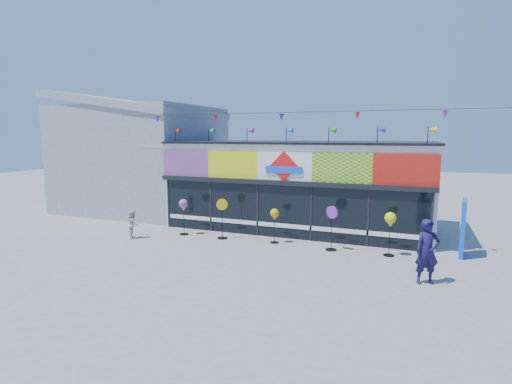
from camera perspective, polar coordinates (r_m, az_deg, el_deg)
The scene contains 11 objects.
ground at distance 14.29m, azimuth -0.31°, elevation -9.80°, with size 80.00×80.00×0.00m, color slate.
kite_shop at distance 19.37m, azimuth 6.30°, elevation 1.11°, with size 16.00×5.70×5.31m.
neighbour_building at distance 24.77m, azimuth -15.93°, elevation 5.06°, with size 8.18×7.20×6.87m.
blue_sign at distance 16.39m, azimuth 27.46°, elevation -4.57°, with size 0.28×1.06×2.10m.
spinner_0 at distance 17.93m, azimuth -10.31°, elevation -2.01°, with size 0.41×0.41×1.60m.
spinner_1 at distance 17.09m, azimuth -4.85°, elevation -3.67°, with size 0.46×0.44×1.72m.
spinner_2 at distance 16.32m, azimuth 2.68°, elevation -3.37°, with size 0.36×0.36×1.43m.
spinner_3 at distance 15.60m, azimuth 10.75°, elevation -4.93°, with size 0.47×0.44×1.73m.
spinner_4 at distance 15.34m, azimuth 18.64°, elevation -3.96°, with size 0.41×0.41×1.63m.
adult_man at distance 12.98m, azimuth 23.26°, elevation -7.84°, with size 0.71×0.47×1.95m, color #171239.
child at distance 17.99m, azimuth -17.13°, elevation -4.42°, with size 0.59×0.34×1.21m, color #BDBDBD.
Camera 1 is at (5.11, -12.60, 4.40)m, focal length 28.00 mm.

